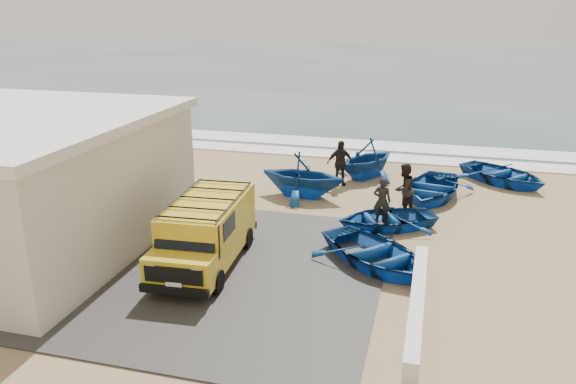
# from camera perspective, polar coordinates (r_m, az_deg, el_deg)

# --- Properties ---
(ground) EXTENTS (160.00, 160.00, 0.00)m
(ground) POSITION_cam_1_polar(r_m,az_deg,el_deg) (18.42, -2.43, -5.47)
(ground) COLOR #9D835B
(slab) EXTENTS (12.00, 10.00, 0.05)m
(slab) POSITION_cam_1_polar(r_m,az_deg,el_deg) (17.41, -10.75, -7.21)
(slab) COLOR #393734
(slab) RESTS_ON ground
(ocean) EXTENTS (180.00, 88.00, 0.01)m
(ocean) POSITION_cam_1_polar(r_m,az_deg,el_deg) (72.60, 11.07, 12.40)
(ocean) COLOR #385166
(ocean) RESTS_ON ground
(surf_line) EXTENTS (180.00, 1.60, 0.06)m
(surf_line) POSITION_cam_1_polar(r_m,az_deg,el_deg) (29.46, 4.50, 3.87)
(surf_line) COLOR white
(surf_line) RESTS_ON ground
(surf_wash) EXTENTS (180.00, 2.20, 0.04)m
(surf_wash) POSITION_cam_1_polar(r_m,az_deg,el_deg) (31.85, 5.33, 4.96)
(surf_wash) COLOR white
(surf_wash) RESTS_ON ground
(building) EXTENTS (8.40, 9.40, 4.30)m
(building) POSITION_cam_1_polar(r_m,az_deg,el_deg) (19.59, -25.85, 0.86)
(building) COLOR silver
(building) RESTS_ON ground
(parapet) EXTENTS (0.35, 6.00, 0.55)m
(parapet) POSITION_cam_1_polar(r_m,az_deg,el_deg) (14.92, 12.96, -10.96)
(parapet) COLOR silver
(parapet) RESTS_ON ground
(van) EXTENTS (2.18, 4.93, 2.07)m
(van) POSITION_cam_1_polar(r_m,az_deg,el_deg) (16.89, -8.33, -3.86)
(van) COLOR gold
(van) RESTS_ON ground
(boat_near_left) EXTENTS (4.90, 4.83, 0.83)m
(boat_near_left) POSITION_cam_1_polar(r_m,az_deg,el_deg) (17.10, 8.87, -6.15)
(boat_near_left) COLOR #12458E
(boat_near_left) RESTS_ON ground
(boat_near_right) EXTENTS (4.27, 3.82, 0.73)m
(boat_near_right) POSITION_cam_1_polar(r_m,az_deg,el_deg) (19.98, 9.93, -2.64)
(boat_near_right) COLOR #12458E
(boat_near_right) RESTS_ON ground
(boat_mid_left) EXTENTS (3.85, 3.44, 1.84)m
(boat_mid_left) POSITION_cam_1_polar(r_m,az_deg,el_deg) (22.70, 1.50, 1.75)
(boat_mid_left) COLOR #12458E
(boat_mid_left) RESTS_ON ground
(boat_mid_right) EXTENTS (3.71, 4.65, 0.86)m
(boat_mid_right) POSITION_cam_1_polar(r_m,az_deg,el_deg) (23.44, 14.41, 0.44)
(boat_mid_right) COLOR #12458E
(boat_mid_right) RESTS_ON ground
(boat_far_left) EXTENTS (4.26, 4.42, 1.79)m
(boat_far_left) POSITION_cam_1_polar(r_m,az_deg,el_deg) (25.45, 8.04, 3.38)
(boat_far_left) COLOR #12458E
(boat_far_left) RESTS_ON ground
(boat_far_right) EXTENTS (4.90, 4.79, 0.83)m
(boat_far_right) POSITION_cam_1_polar(r_m,az_deg,el_deg) (26.26, 21.01, 1.69)
(boat_far_right) COLOR #12458E
(boat_far_right) RESTS_ON ground
(fisherman_front) EXTENTS (0.63, 0.41, 1.72)m
(fisherman_front) POSITION_cam_1_polar(r_m,az_deg,el_deg) (20.18, 9.53, -0.90)
(fisherman_front) COLOR black
(fisherman_front) RESTS_ON ground
(fisherman_middle) EXTENTS (1.12, 1.19, 1.94)m
(fisherman_middle) POSITION_cam_1_polar(r_m,az_deg,el_deg) (21.26, 11.67, 0.30)
(fisherman_middle) COLOR black
(fisherman_middle) RESTS_ON ground
(fisherman_back) EXTENTS (1.25, 0.92, 1.97)m
(fisherman_back) POSITION_cam_1_polar(r_m,az_deg,el_deg) (24.26, 5.31, 2.95)
(fisherman_back) COLOR black
(fisherman_back) RESTS_ON ground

